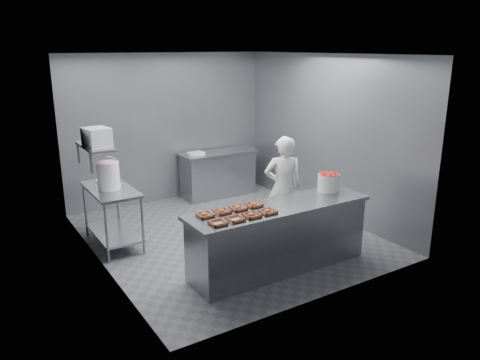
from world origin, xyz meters
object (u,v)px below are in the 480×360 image
(prep_table, at_px, (112,208))
(tray_7, at_px, (254,205))
(tray_0, at_px, (218,223))
(tray_3, at_px, (268,212))
(tray_2, at_px, (252,215))
(service_counter, at_px, (279,237))
(tray_6, at_px, (238,208))
(back_counter, at_px, (218,174))
(worker, at_px, (283,188))
(glaze_bucket, at_px, (108,175))
(strawberry_tub, at_px, (329,182))
(appliance, at_px, (97,137))
(tray_1, at_px, (235,219))
(tray_4, at_px, (205,215))
(tray_5, at_px, (222,211))

(prep_table, relative_size, tray_7, 6.40)
(tray_0, relative_size, tray_3, 1.00)
(tray_7, bearing_deg, tray_2, -127.33)
(service_counter, bearing_deg, tray_6, 163.90)
(back_counter, relative_size, tray_6, 8.01)
(service_counter, height_order, worker, worker)
(worker, distance_m, glaze_bucket, 2.62)
(back_counter, relative_size, strawberry_tub, 4.83)
(worker, bearing_deg, appliance, 4.07)
(tray_1, bearing_deg, glaze_bucket, 113.14)
(back_counter, xyz_separation_m, tray_6, (-1.45, -3.09, 0.47))
(tray_0, relative_size, tray_1, 1.00)
(worker, bearing_deg, tray_0, 55.28)
(tray_2, bearing_deg, tray_0, 180.00)
(service_counter, bearing_deg, back_counter, 74.52)
(tray_1, bearing_deg, prep_table, 112.38)
(prep_table, bearing_deg, strawberry_tub, -34.38)
(back_counter, height_order, glaze_bucket, glaze_bucket)
(tray_7, bearing_deg, tray_4, 180.00)
(tray_6, height_order, strawberry_tub, strawberry_tub)
(service_counter, relative_size, tray_0, 13.88)
(tray_2, height_order, appliance, appliance)
(tray_1, relative_size, tray_4, 1.00)
(service_counter, relative_size, appliance, 7.34)
(tray_0, xyz_separation_m, tray_7, (0.72, 0.31, 0.00))
(prep_table, bearing_deg, tray_2, -62.34)
(back_counter, distance_m, tray_2, 3.73)
(worker, relative_size, glaze_bucket, 3.31)
(back_counter, bearing_deg, tray_4, -121.91)
(strawberry_tub, relative_size, glaze_bucket, 0.64)
(back_counter, relative_size, tray_4, 8.01)
(tray_2, bearing_deg, tray_1, 180.00)
(strawberry_tub, bearing_deg, tray_3, -166.57)
(service_counter, height_order, tray_4, tray_4)
(tray_3, xyz_separation_m, glaze_bucket, (-1.37, 2.08, 0.19))
(tray_4, bearing_deg, strawberry_tub, -0.21)
(tray_4, xyz_separation_m, strawberry_tub, (2.01, -0.01, 0.12))
(tray_6, bearing_deg, glaze_bucket, 122.54)
(tray_5, relative_size, strawberry_tub, 0.60)
(tray_3, relative_size, strawberry_tub, 0.60)
(tray_4, bearing_deg, appliance, 115.59)
(glaze_bucket, xyz_separation_m, appliance, (-0.15, -0.11, 0.59))
(back_counter, distance_m, tray_1, 3.83)
(tray_2, xyz_separation_m, strawberry_tub, (1.53, 0.31, 0.12))
(tray_7, bearing_deg, back_counter, 68.70)
(tray_3, bearing_deg, strawberry_tub, 13.43)
(tray_3, bearing_deg, appliance, 127.50)
(glaze_bucket, bearing_deg, service_counter, -48.99)
(prep_table, height_order, glaze_bucket, glaze_bucket)
(appliance, bearing_deg, tray_3, -61.47)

